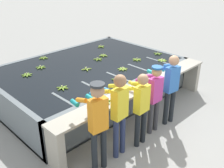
# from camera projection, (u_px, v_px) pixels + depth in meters

# --- Properties ---
(ground_plane) EXTENTS (80.00, 80.00, 0.00)m
(ground_plane) POSITION_uv_depth(u_px,v_px,m) (146.00, 123.00, 6.25)
(ground_plane) COLOR #999993
(ground_plane) RESTS_ON ground
(wash_tank) EXTENTS (4.93, 3.36, 0.91)m
(wash_tank) POSITION_uv_depth(u_px,v_px,m) (89.00, 80.00, 7.42)
(wash_tank) COLOR slate
(wash_tank) RESTS_ON ground
(work_ledge) EXTENTS (4.93, 0.45, 0.91)m
(work_ledge) POSITION_uv_depth(u_px,v_px,m) (140.00, 96.00, 6.12)
(work_ledge) COLOR #A8A393
(work_ledge) RESTS_ON ground
(worker_0) EXTENTS (0.47, 0.74, 1.75)m
(worker_0) POSITION_uv_depth(u_px,v_px,m) (97.00, 119.00, 4.45)
(worker_0) COLOR #1E2328
(worker_0) RESTS_ON ground
(worker_1) EXTENTS (0.44, 0.73, 1.73)m
(worker_1) POSITION_uv_depth(u_px,v_px,m) (118.00, 108.00, 4.83)
(worker_1) COLOR navy
(worker_1) RESTS_ON ground
(worker_2) EXTENTS (0.41, 0.71, 1.60)m
(worker_2) POSITION_uv_depth(u_px,v_px,m) (140.00, 104.00, 5.17)
(worker_2) COLOR #1E2328
(worker_2) RESTS_ON ground
(worker_3) EXTENTS (0.41, 0.71, 1.57)m
(worker_3) POSITION_uv_depth(u_px,v_px,m) (154.00, 93.00, 5.58)
(worker_3) COLOR #38383D
(worker_3) RESTS_ON ground
(worker_4) EXTENTS (0.47, 0.74, 1.68)m
(worker_4) POSITION_uv_depth(u_px,v_px,m) (170.00, 84.00, 5.88)
(worker_4) COLOR #1E2328
(worker_4) RESTS_ON ground
(banana_bunch_floating_0) EXTENTS (0.28, 0.27, 0.08)m
(banana_bunch_floating_0) POSITION_uv_depth(u_px,v_px,m) (103.00, 56.00, 7.87)
(banana_bunch_floating_0) COLOR #8CB738
(banana_bunch_floating_0) RESTS_ON wash_tank
(banana_bunch_floating_1) EXTENTS (0.28, 0.28, 0.08)m
(banana_bunch_floating_1) POSITION_uv_depth(u_px,v_px,m) (137.00, 60.00, 7.55)
(banana_bunch_floating_1) COLOR #8CB738
(banana_bunch_floating_1) RESTS_ON wash_tank
(banana_bunch_floating_2) EXTENTS (0.28, 0.27, 0.08)m
(banana_bunch_floating_2) POSITION_uv_depth(u_px,v_px,m) (27.00, 75.00, 6.54)
(banana_bunch_floating_2) COLOR #75A333
(banana_bunch_floating_2) RESTS_ON wash_tank
(banana_bunch_floating_3) EXTENTS (0.28, 0.28, 0.08)m
(banana_bunch_floating_3) POSITION_uv_depth(u_px,v_px,m) (123.00, 69.00, 6.90)
(banana_bunch_floating_3) COLOR #93BC3D
(banana_bunch_floating_3) RESTS_ON wash_tank
(banana_bunch_floating_4) EXTENTS (0.26, 0.26, 0.08)m
(banana_bunch_floating_4) POSITION_uv_depth(u_px,v_px,m) (117.00, 80.00, 6.27)
(banana_bunch_floating_4) COLOR #7FAD33
(banana_bunch_floating_4) RESTS_ON wash_tank
(banana_bunch_floating_5) EXTENTS (0.27, 0.27, 0.08)m
(banana_bunch_floating_5) POSITION_uv_depth(u_px,v_px,m) (98.00, 59.00, 7.58)
(banana_bunch_floating_5) COLOR #7FAD33
(banana_bunch_floating_5) RESTS_ON wash_tank
(banana_bunch_floating_6) EXTENTS (0.27, 0.28, 0.08)m
(banana_bunch_floating_6) POSITION_uv_depth(u_px,v_px,m) (162.00, 60.00, 7.49)
(banana_bunch_floating_6) COLOR #9EC642
(banana_bunch_floating_6) RESTS_ON wash_tank
(banana_bunch_floating_7) EXTENTS (0.28, 0.28, 0.08)m
(banana_bunch_floating_7) POSITION_uv_depth(u_px,v_px,m) (41.00, 67.00, 7.00)
(banana_bunch_floating_7) COLOR #75A333
(banana_bunch_floating_7) RESTS_ON wash_tank
(banana_bunch_floating_8) EXTENTS (0.27, 0.28, 0.08)m
(banana_bunch_floating_8) POSITION_uv_depth(u_px,v_px,m) (158.00, 54.00, 8.03)
(banana_bunch_floating_8) COLOR #75A333
(banana_bunch_floating_8) RESTS_ON wash_tank
(banana_bunch_floating_9) EXTENTS (0.27, 0.27, 0.08)m
(banana_bunch_floating_9) POSITION_uv_depth(u_px,v_px,m) (43.00, 58.00, 7.68)
(banana_bunch_floating_9) COLOR #7FAD33
(banana_bunch_floating_9) RESTS_ON wash_tank
(banana_bunch_floating_10) EXTENTS (0.28, 0.27, 0.08)m
(banana_bunch_floating_10) POSITION_uv_depth(u_px,v_px,m) (62.00, 88.00, 5.88)
(banana_bunch_floating_10) COLOR #7FAD33
(banana_bunch_floating_10) RESTS_ON wash_tank
(banana_bunch_floating_11) EXTENTS (0.28, 0.28, 0.08)m
(banana_bunch_floating_11) POSITION_uv_depth(u_px,v_px,m) (101.00, 47.00, 8.69)
(banana_bunch_floating_11) COLOR #8CB738
(banana_bunch_floating_11) RESTS_ON wash_tank
(banana_bunch_floating_12) EXTENTS (0.27, 0.27, 0.08)m
(banana_bunch_floating_12) POSITION_uv_depth(u_px,v_px,m) (86.00, 69.00, 6.89)
(banana_bunch_floating_12) COLOR #93BC3D
(banana_bunch_floating_12) RESTS_ON wash_tank
(banana_bunch_ledge_0) EXTENTS (0.26, 0.26, 0.08)m
(banana_bunch_ledge_0) POSITION_uv_depth(u_px,v_px,m) (108.00, 101.00, 5.33)
(banana_bunch_ledge_0) COLOR #75A333
(banana_bunch_ledge_0) RESTS_ON work_ledge
(banana_bunch_ledge_1) EXTENTS (0.27, 0.28, 0.08)m
(banana_bunch_ledge_1) POSITION_uv_depth(u_px,v_px,m) (174.00, 72.00, 6.72)
(banana_bunch_ledge_1) COLOR #75A333
(banana_bunch_ledge_1) RESTS_ON work_ledge
(knife_0) EXTENTS (0.24, 0.29, 0.02)m
(knife_0) POSITION_uv_depth(u_px,v_px,m) (160.00, 78.00, 6.38)
(knife_0) COLOR silver
(knife_0) RESTS_ON work_ledge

